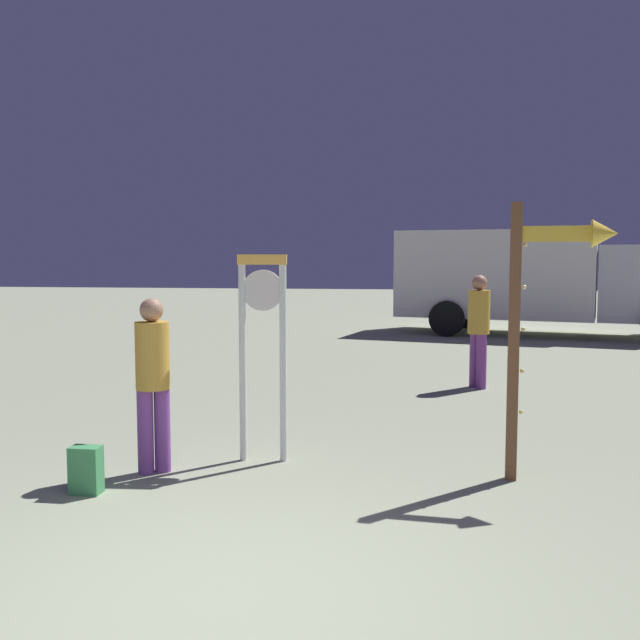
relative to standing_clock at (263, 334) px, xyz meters
The scene contains 7 objects.
ground_plane 3.26m from the standing_clock, 82.89° to the right, with size 80.00×80.00×0.00m, color gray.
standing_clock is the anchor object (origin of this frame).
arrow_sign 2.71m from the standing_clock, ahead, with size 0.92×0.27×2.53m.
person_near_clock 1.14m from the standing_clock, 149.91° to the right, with size 0.32×0.32×1.66m.
backpack 2.08m from the standing_clock, 136.86° to the right, with size 0.26×0.21×0.41m.
person_distant 5.04m from the standing_clock, 61.16° to the left, with size 0.34×0.34×1.75m.
box_truck_near 13.09m from the standing_clock, 71.49° to the left, with size 7.21×3.85×2.69m.
Camera 1 is at (1.20, -4.09, 2.06)m, focal length 41.15 mm.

